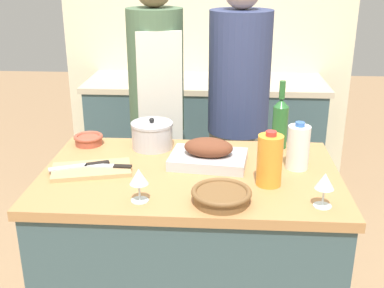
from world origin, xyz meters
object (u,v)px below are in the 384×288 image
at_px(wine_bottle_green, 280,122).
at_px(milk_jug, 298,147).
at_px(stock_pot, 152,135).
at_px(stand_mixer, 251,61).
at_px(mixing_bowl, 89,139).
at_px(person_cook_aproned, 157,107).
at_px(juice_jug, 270,160).
at_px(person_cook_guest, 238,110).
at_px(wicker_basket, 221,195).
at_px(condiment_bottle_short, 227,73).
at_px(condiment_bottle_tall, 135,70).
at_px(roasting_pan, 208,154).
at_px(knife_chef, 82,166).
at_px(cutting_board, 92,170).
at_px(knife_paring, 110,166).
at_px(wine_glass_left, 139,178).
at_px(wine_glass_right, 325,183).

bearing_deg(wine_bottle_green, milk_jug, -78.16).
height_order(stock_pot, stand_mixer, stand_mixer).
bearing_deg(mixing_bowl, stock_pot, -3.41).
relative_size(stock_pot, person_cook_aproned, 0.11).
xyz_separation_m(mixing_bowl, juice_jug, (0.82, -0.39, 0.08)).
xyz_separation_m(wine_bottle_green, person_cook_guest, (-0.18, 0.52, -0.10)).
relative_size(wicker_basket, condiment_bottle_short, 1.26).
relative_size(condiment_bottle_tall, condiment_bottle_short, 1.02).
distance_m(condiment_bottle_tall, person_cook_aproned, 0.81).
distance_m(roasting_pan, milk_jug, 0.38).
distance_m(wine_bottle_green, condiment_bottle_tall, 1.55).
relative_size(roasting_pan, knife_chef, 1.43).
height_order(cutting_board, mixing_bowl, mixing_bowl).
bearing_deg(knife_paring, cutting_board, -167.88).
bearing_deg(mixing_bowl, condiment_bottle_short, 61.90).
relative_size(roasting_pan, wine_glass_left, 2.71).
xyz_separation_m(juice_jug, knife_chef, (-0.77, 0.09, -0.08)).
relative_size(juice_jug, condiment_bottle_tall, 1.24).
xyz_separation_m(mixing_bowl, milk_jug, (0.96, -0.22, 0.07)).
height_order(roasting_pan, wine_bottle_green, wine_bottle_green).
bearing_deg(mixing_bowl, wine_glass_right, -29.17).
bearing_deg(stock_pot, wine_glass_right, -38.03).
bearing_deg(knife_chef, mixing_bowl, 99.64).
distance_m(wine_glass_right, condiment_bottle_tall, 2.10).
bearing_deg(wine_glass_right, condiment_bottle_short, 100.59).
height_order(condiment_bottle_tall, condiment_bottle_short, condiment_bottle_tall).
xyz_separation_m(roasting_pan, wine_bottle_green, (0.32, 0.23, 0.08)).
xyz_separation_m(milk_jug, condiment_bottle_tall, (-0.96, 1.50, -0.01)).
xyz_separation_m(cutting_board, stock_pot, (0.21, 0.30, 0.05)).
xyz_separation_m(mixing_bowl, person_cook_aproned, (0.26, 0.52, 0.01)).
relative_size(cutting_board, milk_jug, 1.73).
distance_m(knife_chef, person_cook_guest, 1.09).
height_order(milk_jug, knife_paring, milk_jug).
bearing_deg(stock_pot, roasting_pan, -34.31).
bearing_deg(stand_mixer, knife_chef, -115.21).
bearing_deg(cutting_board, juice_jug, -5.81).
bearing_deg(person_cook_aproned, mixing_bowl, -132.16).
bearing_deg(milk_jug, juice_jug, -128.30).
bearing_deg(wicker_basket, person_cook_aproned, 109.49).
bearing_deg(milk_jug, cutting_board, -173.70).
height_order(wine_glass_left, person_cook_aproned, person_cook_aproned).
bearing_deg(stock_pot, knife_chef, -132.46).
height_order(wicker_basket, condiment_bottle_short, condiment_bottle_short).
bearing_deg(cutting_board, knife_chef, 164.55).
distance_m(stand_mixer, condiment_bottle_short, 0.21).
bearing_deg(stock_pot, milk_jug, -17.27).
bearing_deg(stock_pot, person_cook_guest, 53.73).
xyz_separation_m(knife_paring, person_cook_aproned, (0.09, 0.82, 0.02)).
bearing_deg(person_cook_guest, knife_chef, -105.95).
bearing_deg(wine_glass_left, condiment_bottle_tall, 100.63).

